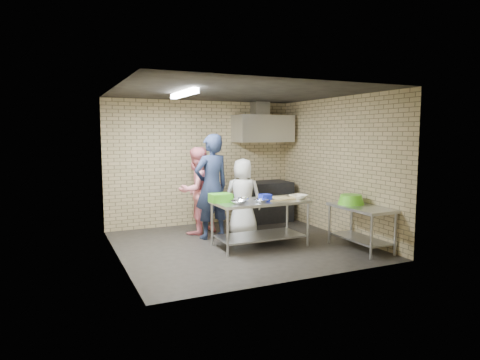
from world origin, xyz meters
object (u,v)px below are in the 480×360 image
object	(u,v)px
prep_table	(260,223)
green_crate	(221,198)
woman_pink	(197,191)
blue_tub	(265,198)
man_navy	(212,187)
woman_white	(243,197)
stove	(264,202)
side_counter	(361,228)
green_basin	(351,199)
bottle_red	(261,132)

from	to	relation	value
prep_table	green_crate	bearing A→B (deg)	170.27
woman_pink	blue_tub	bearing A→B (deg)	95.00
prep_table	man_navy	size ratio (longest dim) A/B	0.83
man_navy	woman_white	bearing A→B (deg)	168.20
stove	prep_table	bearing A→B (deg)	-119.41
side_counter	green_basin	xyz separation A→B (m)	(-0.02, 0.25, 0.46)
side_counter	bottle_red	size ratio (longest dim) A/B	6.67
man_navy	green_crate	bearing A→B (deg)	68.86
blue_tub	man_navy	size ratio (longest dim) A/B	0.09
prep_table	side_counter	distance (m)	1.74
prep_table	woman_white	size ratio (longest dim) A/B	1.09
stove	blue_tub	world-z (taller)	blue_tub
prep_table	bottle_red	world-z (taller)	bottle_red
prep_table	stove	xyz separation A→B (m)	(1.05, 1.85, 0.04)
man_navy	woman_white	distance (m)	0.69
green_crate	bottle_red	bearing A→B (deg)	47.72
side_counter	bottle_red	distance (m)	3.44
green_crate	blue_tub	size ratio (longest dim) A/B	2.00
woman_pink	man_navy	bearing A→B (deg)	83.89
prep_table	woman_pink	world-z (taller)	woman_pink
prep_table	green_basin	size ratio (longest dim) A/B	3.57
green_crate	bottle_red	world-z (taller)	bottle_red
woman_pink	prep_table	bearing A→B (deg)	95.06
woman_pink	stove	bearing A→B (deg)	173.00
woman_pink	woman_white	bearing A→B (deg)	126.55
stove	green_basin	xyz separation A→B (m)	(0.43, -2.50, 0.38)
prep_table	bottle_red	distance (m)	2.87
man_navy	woman_white	xyz separation A→B (m)	(0.65, 0.00, -0.24)
man_navy	woman_pink	distance (m)	0.51
prep_table	blue_tub	world-z (taller)	blue_tub
blue_tub	bottle_red	distance (m)	2.69
prep_table	green_crate	size ratio (longest dim) A/B	4.50
prep_table	green_basin	distance (m)	1.67
side_counter	green_crate	distance (m)	2.47
man_navy	prep_table	bearing A→B (deg)	110.82
blue_tub	prep_table	bearing A→B (deg)	116.57
prep_table	side_counter	world-z (taller)	prep_table
bottle_red	green_basin	bearing A→B (deg)	-82.10
green_basin	woman_pink	xyz separation A→B (m)	(-2.19, 2.02, 0.03)
man_navy	green_basin	bearing A→B (deg)	131.25
side_counter	green_basin	world-z (taller)	green_basin
green_basin	man_navy	size ratio (longest dim) A/B	0.23
bottle_red	man_navy	size ratio (longest dim) A/B	0.09
woman_white	woman_pink	bearing A→B (deg)	-13.18
man_navy	stove	bearing A→B (deg)	-161.14
prep_table	man_navy	distance (m)	1.21
prep_table	green_basin	xyz separation A→B (m)	(1.48, -0.65, 0.42)
prep_table	man_navy	bearing A→B (deg)	122.64
green_crate	woman_pink	world-z (taller)	woman_pink
stove	blue_tub	size ratio (longest dim) A/B	6.58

